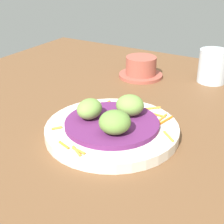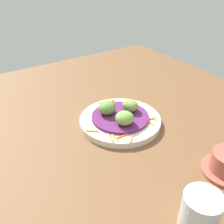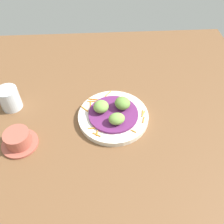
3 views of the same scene
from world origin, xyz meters
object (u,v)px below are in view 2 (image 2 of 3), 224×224
guac_scoop_left (130,105)px  main_plate (120,121)px  guac_scoop_center (106,108)px  guac_scoop_right (125,118)px  water_glass (200,213)px

guac_scoop_left → main_plate: bearing=10.8°
main_plate → guac_scoop_center: guac_scoop_center is taller
guac_scoop_left → guac_scoop_center: bearing=-19.2°
guac_scoop_left → guac_scoop_center: 7.32cm
guac_scoop_left → guac_scoop_center: size_ratio=0.99×
guac_scoop_right → water_glass: size_ratio=0.64×
guac_scoop_left → water_glass: bearing=71.9°
guac_scoop_center → guac_scoop_left: bearing=160.8°
guac_scoop_right → main_plate: bearing=-109.2°
guac_scoop_center → guac_scoop_right: size_ratio=1.03×
main_plate → guac_scoop_right: guac_scoop_right is taller
guac_scoop_center → water_glass: bearing=82.8°
guac_scoop_left → guac_scoop_right: bearing=40.8°
guac_scoop_right → water_glass: 31.94cm
main_plate → guac_scoop_right: (1.39, 3.99, 3.63)cm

